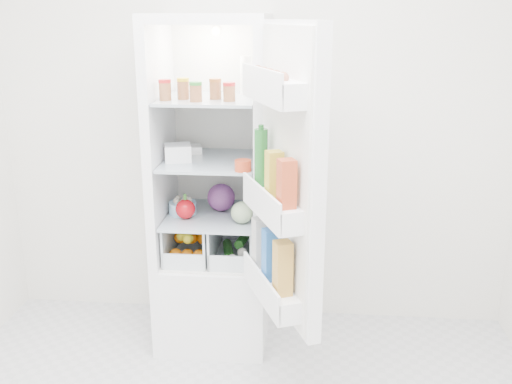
# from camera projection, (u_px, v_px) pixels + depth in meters

# --- Properties ---
(room_walls) EXTENTS (3.02, 3.02, 2.61)m
(room_walls) POSITION_uv_depth(u_px,v_px,m) (207.00, 84.00, 1.73)
(room_walls) COLOR white
(room_walls) RESTS_ON ground
(refrigerator) EXTENTS (0.60, 0.60, 1.80)m
(refrigerator) POSITION_uv_depth(u_px,v_px,m) (215.00, 224.00, 3.21)
(refrigerator) COLOR white
(refrigerator) RESTS_ON ground
(shelf_low) EXTENTS (0.49, 0.53, 0.01)m
(shelf_low) POSITION_uv_depth(u_px,v_px,m) (213.00, 215.00, 3.13)
(shelf_low) COLOR #9EACB9
(shelf_low) RESTS_ON refrigerator
(shelf_mid) EXTENTS (0.49, 0.53, 0.02)m
(shelf_mid) POSITION_uv_depth(u_px,v_px,m) (211.00, 161.00, 3.04)
(shelf_mid) COLOR #9EACB9
(shelf_mid) RESTS_ON refrigerator
(shelf_top) EXTENTS (0.49, 0.53, 0.02)m
(shelf_top) POSITION_uv_depth(u_px,v_px,m) (210.00, 99.00, 2.94)
(shelf_top) COLOR #9EACB9
(shelf_top) RESTS_ON refrigerator
(crisper_left) EXTENTS (0.23, 0.46, 0.22)m
(crisper_left) POSITION_uv_depth(u_px,v_px,m) (192.00, 237.00, 3.18)
(crisper_left) COLOR silver
(crisper_left) RESTS_ON refrigerator
(crisper_right) EXTENTS (0.23, 0.46, 0.22)m
(crisper_right) POSITION_uv_depth(u_px,v_px,m) (235.00, 238.00, 3.16)
(crisper_right) COLOR silver
(crisper_right) RESTS_ON refrigerator
(condiment_jars) EXTENTS (0.38, 0.16, 0.08)m
(condiment_jars) POSITION_uv_depth(u_px,v_px,m) (198.00, 92.00, 2.82)
(condiment_jars) COLOR #B21919
(condiment_jars) RESTS_ON shelf_top
(squeeze_bottle) EXTENTS (0.08, 0.08, 0.20)m
(squeeze_bottle) POSITION_uv_depth(u_px,v_px,m) (246.00, 75.00, 3.02)
(squeeze_bottle) COLOR white
(squeeze_bottle) RESTS_ON shelf_top
(tub_white) EXTENTS (0.17, 0.17, 0.09)m
(tub_white) POSITION_uv_depth(u_px,v_px,m) (178.00, 153.00, 2.99)
(tub_white) COLOR white
(tub_white) RESTS_ON shelf_mid
(tin_red) EXTENTS (0.09, 0.09, 0.06)m
(tin_red) POSITION_uv_depth(u_px,v_px,m) (243.00, 166.00, 2.80)
(tin_red) COLOR #C53E1D
(tin_red) RESTS_ON shelf_mid
(foil_tray) EXTENTS (0.18, 0.15, 0.04)m
(foil_tray) POSITION_uv_depth(u_px,v_px,m) (187.00, 149.00, 3.18)
(foil_tray) COLOR silver
(foil_tray) RESTS_ON shelf_mid
(red_cabbage) EXTENTS (0.15, 0.15, 0.15)m
(red_cabbage) POSITION_uv_depth(u_px,v_px,m) (221.00, 197.00, 3.16)
(red_cabbage) COLOR #501E5A
(red_cabbage) RESTS_ON shelf_low
(bell_pepper) EXTENTS (0.11, 0.11, 0.11)m
(bell_pepper) POSITION_uv_depth(u_px,v_px,m) (185.00, 209.00, 3.05)
(bell_pepper) COLOR red
(bell_pepper) RESTS_ON shelf_low
(mushroom_bowl) EXTENTS (0.17, 0.17, 0.07)m
(mushroom_bowl) POSITION_uv_depth(u_px,v_px,m) (183.00, 208.00, 3.12)
(mushroom_bowl) COLOR #9CCBE9
(mushroom_bowl) RESTS_ON shelf_low
(salad_bag) EXTENTS (0.12, 0.12, 0.12)m
(salad_bag) POSITION_uv_depth(u_px,v_px,m) (242.00, 212.00, 2.98)
(salad_bag) COLOR #9DB688
(salad_bag) RESTS_ON shelf_low
(citrus_pile) EXTENTS (0.20, 0.24, 0.16)m
(citrus_pile) POSITION_uv_depth(u_px,v_px,m) (190.00, 243.00, 3.13)
(citrus_pile) COLOR orange
(citrus_pile) RESTS_ON refrigerator
(veg_pile) EXTENTS (0.16, 0.30, 0.10)m
(veg_pile) POSITION_uv_depth(u_px,v_px,m) (236.00, 246.00, 3.17)
(veg_pile) COLOR #20501A
(veg_pile) RESTS_ON refrigerator
(fridge_door) EXTENTS (0.37, 0.58, 1.30)m
(fridge_door) POSITION_uv_depth(u_px,v_px,m) (285.00, 184.00, 2.46)
(fridge_door) COLOR white
(fridge_door) RESTS_ON refrigerator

